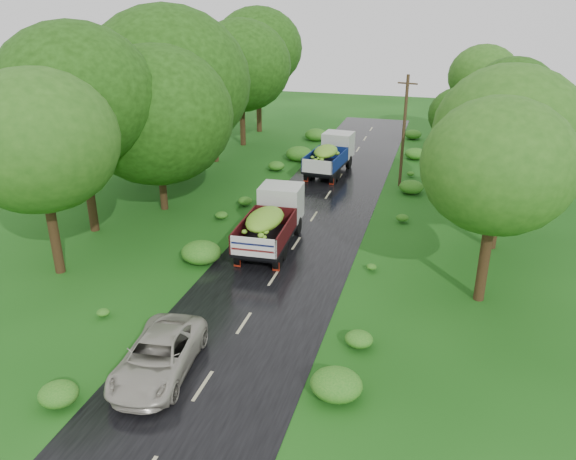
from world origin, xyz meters
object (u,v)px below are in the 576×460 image
at_px(truck_far, 331,153).
at_px(truck_near, 272,218).
at_px(car, 158,356).
at_px(utility_pole, 404,131).

bearing_deg(truck_far, truck_near, -86.21).
height_order(truck_near, car, truck_near).
height_order(truck_far, car, truck_far).
height_order(car, utility_pole, utility_pole).
bearing_deg(utility_pole, truck_near, -101.79).
bearing_deg(car, truck_far, 81.69).
bearing_deg(car, utility_pole, 68.99).
bearing_deg(truck_far, car, -86.98).
relative_size(truck_far, utility_pole, 0.85).
relative_size(truck_far, car, 1.30).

